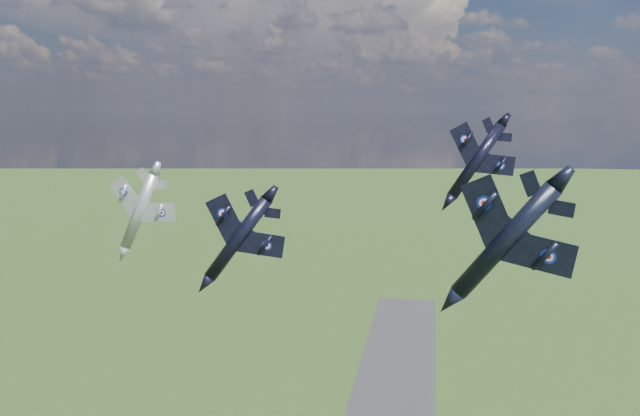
% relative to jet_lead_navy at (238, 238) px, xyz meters
% --- Properties ---
extents(jet_lead_navy, '(12.74, 16.55, 8.96)m').
position_rel_jet_lead_navy_xyz_m(jet_lead_navy, '(0.00, 0.00, 0.00)').
color(jet_lead_navy, black).
extents(jet_right_navy, '(14.05, 17.26, 9.01)m').
position_rel_jet_lead_navy_xyz_m(jet_right_navy, '(26.63, -17.53, 4.37)').
color(jet_right_navy, black).
extents(jet_high_navy, '(15.24, 18.25, 9.00)m').
position_rel_jet_lead_navy_xyz_m(jet_high_navy, '(26.82, 20.38, 7.40)').
color(jet_high_navy, black).
extents(jet_left_silver, '(12.87, 16.89, 7.98)m').
position_rel_jet_lead_navy_xyz_m(jet_left_silver, '(-19.87, 16.27, -0.10)').
color(jet_left_silver, '#B1B3BD').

